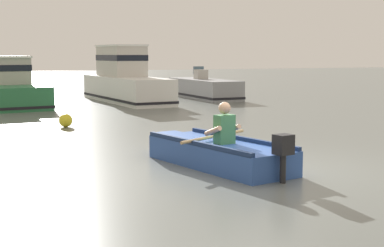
# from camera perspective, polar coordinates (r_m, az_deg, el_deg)

# --- Properties ---
(ground_plane) EXTENTS (120.00, 120.00, 0.00)m
(ground_plane) POSITION_cam_1_polar(r_m,az_deg,el_deg) (10.38, 6.53, -4.46)
(ground_plane) COLOR slate
(rowboat_with_person) EXTENTS (1.82, 3.70, 1.19)m
(rowboat_with_person) POSITION_cam_1_polar(r_m,az_deg,el_deg) (10.53, 2.48, -2.87)
(rowboat_with_person) COLOR #2D519E
(rowboat_with_person) RESTS_ON ground
(moored_boat_green) EXTENTS (2.80, 5.85, 1.96)m
(moored_boat_green) POSITION_cam_1_polar(r_m,az_deg,el_deg) (23.72, -17.86, 3.42)
(moored_boat_green) COLOR #287042
(moored_boat_green) RESTS_ON ground
(moored_boat_white) EXTENTS (2.34, 6.78, 2.42)m
(moored_boat_white) POSITION_cam_1_polar(r_m,az_deg,el_deg) (24.82, -6.69, 4.25)
(moored_boat_white) COLOR white
(moored_boat_white) RESTS_ON ground
(moored_boat_grey) EXTENTS (1.70, 5.10, 1.45)m
(moored_boat_grey) POSITION_cam_1_polar(r_m,az_deg,el_deg) (26.54, 1.21, 3.43)
(moored_boat_grey) COLOR gray
(moored_boat_grey) RESTS_ON ground
(mooring_buoy) EXTENTS (0.37, 0.37, 0.37)m
(mooring_buoy) POSITION_cam_1_polar(r_m,az_deg,el_deg) (16.44, -12.42, 0.30)
(mooring_buoy) COLOR yellow
(mooring_buoy) RESTS_ON ground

